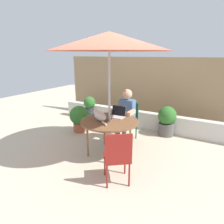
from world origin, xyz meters
The scene contains 13 objects.
ground_plane centered at (0.00, 0.00, 0.00)m, with size 14.00×14.00×0.00m, color beige.
fence_back centered at (0.00, 2.37, 0.94)m, with size 5.57×0.08×1.88m, color #937756.
planter_wall_low centered at (0.00, 1.71, 0.23)m, with size 5.01×0.20×0.47m, color beige.
patio_table centered at (0.00, 0.00, 0.66)m, with size 1.14×1.14×0.71m.
patio_umbrella centered at (0.00, 0.00, 2.17)m, with size 2.17×2.17×2.34m.
chair_occupied centered at (0.00, 0.89, 0.51)m, with size 0.40×0.40×0.87m.
chair_empty centered at (0.60, -0.80, 0.51)m, with size 0.56×0.56×0.87m.
person_seated centered at (0.00, 0.73, 0.68)m, with size 0.48×0.48×1.21m.
laptop centered at (0.02, 0.31, 0.77)m, with size 0.31×0.27×0.21m.
cat centered at (-0.20, -0.05, 0.79)m, with size 0.54×0.44×0.17m.
potted_plant_near_fence centered at (-1.30, 0.68, 0.39)m, with size 0.50×0.50×0.68m.
potted_plant_by_chair centered at (0.74, 1.54, 0.39)m, with size 0.44×0.44×0.74m.
potted_plant_corner centered at (-1.62, 1.58, 0.41)m, with size 0.35×0.35×0.73m.
Camera 1 is at (1.87, -3.20, 1.96)m, focal length 32.09 mm.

